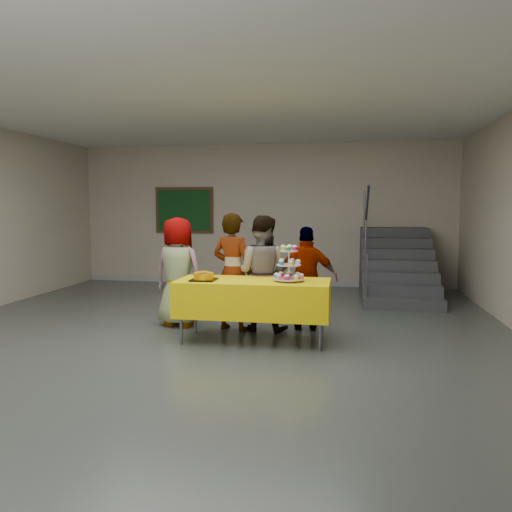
{
  "coord_description": "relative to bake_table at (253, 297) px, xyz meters",
  "views": [
    {
      "loc": [
        1.73,
        -5.56,
        1.67
      ],
      "look_at": [
        0.63,
        0.63,
        1.05
      ],
      "focal_mm": 35.0,
      "sensor_mm": 36.0,
      "label": 1
    }
  ],
  "objects": [
    {
      "name": "schoolchild_a",
      "position": [
        -1.19,
        0.65,
        0.21
      ],
      "size": [
        0.83,
        0.63,
        1.53
      ],
      "primitive_type": "imported",
      "rotation": [
        0.0,
        0.0,
        2.93
      ],
      "color": "slate",
      "rests_on": "ground"
    },
    {
      "name": "noticeboard",
      "position": [
        -2.37,
        4.53,
        1.04
      ],
      "size": [
        1.3,
        0.05,
        1.0
      ],
      "color": "#472B16",
      "rests_on": "ground"
    },
    {
      "name": "schoolchild_b",
      "position": [
        -0.38,
        0.53,
        0.24
      ],
      "size": [
        0.66,
        0.53,
        1.59
      ],
      "primitive_type": "imported",
      "rotation": [
        0.0,
        0.0,
        2.86
      ],
      "color": "slate",
      "rests_on": "ground"
    },
    {
      "name": "bake_table",
      "position": [
        0.0,
        0.0,
        0.0
      ],
      "size": [
        1.88,
        0.78,
        0.77
      ],
      "color": "#595960",
      "rests_on": "ground"
    },
    {
      "name": "schoolchild_c",
      "position": [
        0.0,
        0.59,
        0.22
      ],
      "size": [
        0.83,
        0.69,
        1.56
      ],
      "primitive_type": "imported",
      "rotation": [
        0.0,
        0.0,
        3.0
      ],
      "color": "slate",
      "rests_on": "ground"
    },
    {
      "name": "bear_cake",
      "position": [
        -0.59,
        -0.13,
        0.27
      ],
      "size": [
        0.32,
        0.36,
        0.12
      ],
      "color": "black",
      "rests_on": "bake_table"
    },
    {
      "name": "schoolchild_d",
      "position": [
        0.61,
        0.7,
        0.15
      ],
      "size": [
        0.85,
        0.42,
        1.41
      ],
      "primitive_type": "imported",
      "rotation": [
        0.0,
        0.0,
        3.23
      ],
      "color": "slate",
      "rests_on": "ground"
    },
    {
      "name": "room_shell",
      "position": [
        -0.63,
        -0.41,
        1.57
      ],
      "size": [
        10.0,
        10.04,
        3.02
      ],
      "color": "#4C514C",
      "rests_on": "ground"
    },
    {
      "name": "cupcake_stand",
      "position": [
        0.44,
        -0.02,
        0.38
      ],
      "size": [
        0.38,
        0.38,
        0.44
      ],
      "color": "silver",
      "rests_on": "bake_table"
    },
    {
      "name": "staircase",
      "position": [
        2.07,
        3.7,
        -0.07
      ],
      "size": [
        1.3,
        2.4,
        2.04
      ],
      "color": "#424447",
      "rests_on": "ground"
    }
  ]
}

